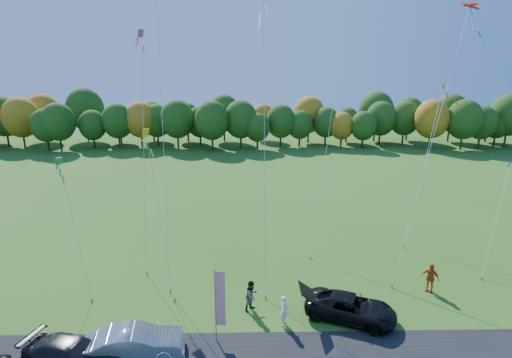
{
  "coord_description": "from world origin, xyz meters",
  "views": [
    {
      "loc": [
        -0.51,
        -20.28,
        14.13
      ],
      "look_at": [
        0.0,
        6.0,
        7.0
      ],
      "focal_mm": 28.0,
      "sensor_mm": 36.0,
      "label": 1
    }
  ],
  "objects_px": {
    "black_suv": "(351,308)",
    "person_east": "(430,278)",
    "silver_sedan": "(135,343)",
    "feather_flag": "(219,298)"
  },
  "relations": [
    {
      "from": "black_suv",
      "to": "person_east",
      "type": "height_order",
      "value": "person_east"
    },
    {
      "from": "silver_sedan",
      "to": "person_east",
      "type": "bearing_deg",
      "value": -80.27
    },
    {
      "from": "black_suv",
      "to": "silver_sedan",
      "type": "relative_size",
      "value": 1.06
    },
    {
      "from": "person_east",
      "to": "feather_flag",
      "type": "xyz_separation_m",
      "value": [
        -13.52,
        -4.77,
        1.63
      ]
    },
    {
      "from": "black_suv",
      "to": "feather_flag",
      "type": "height_order",
      "value": "feather_flag"
    },
    {
      "from": "person_east",
      "to": "feather_flag",
      "type": "bearing_deg",
      "value": -118.19
    },
    {
      "from": "black_suv",
      "to": "silver_sedan",
      "type": "xyz_separation_m",
      "value": [
        -11.75,
        -3.05,
        0.09
      ]
    },
    {
      "from": "black_suv",
      "to": "silver_sedan",
      "type": "height_order",
      "value": "silver_sedan"
    },
    {
      "from": "silver_sedan",
      "to": "person_east",
      "type": "relative_size",
      "value": 2.53
    },
    {
      "from": "black_suv",
      "to": "silver_sedan",
      "type": "distance_m",
      "value": 12.14
    }
  ]
}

